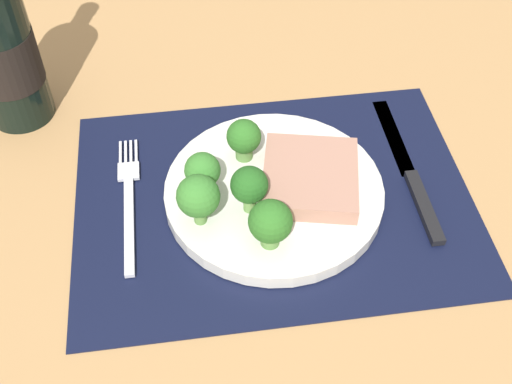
% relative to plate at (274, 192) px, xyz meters
% --- Properties ---
extents(ground_plane, '(1.40, 1.10, 0.03)m').
position_rel_plate_xyz_m(ground_plane, '(0.00, 0.00, -0.03)').
color(ground_plane, tan).
extents(placemat, '(0.43, 0.32, 0.00)m').
position_rel_plate_xyz_m(placemat, '(0.00, 0.00, -0.01)').
color(placemat, black).
rests_on(placemat, ground_plane).
extents(plate, '(0.24, 0.24, 0.02)m').
position_rel_plate_xyz_m(plate, '(0.00, 0.00, 0.00)').
color(plate, silver).
rests_on(plate, placemat).
extents(steak, '(0.12, 0.13, 0.02)m').
position_rel_plate_xyz_m(steak, '(0.04, 0.00, 0.02)').
color(steak, tan).
rests_on(steak, plate).
extents(broccoli_front_edge, '(0.04, 0.04, 0.06)m').
position_rel_plate_xyz_m(broccoli_front_edge, '(-0.03, -0.03, 0.04)').
color(broccoli_front_edge, '#6B994C').
rests_on(broccoli_front_edge, plate).
extents(broccoli_near_steak, '(0.04, 0.04, 0.05)m').
position_rel_plate_xyz_m(broccoli_near_steak, '(-0.07, 0.01, 0.04)').
color(broccoli_near_steak, '#5B8942').
rests_on(broccoli_near_steak, plate).
extents(broccoli_center, '(0.04, 0.04, 0.05)m').
position_rel_plate_xyz_m(broccoli_center, '(-0.03, 0.05, 0.04)').
color(broccoli_center, '#5B8942').
rests_on(broccoli_center, plate).
extents(broccoli_back_left, '(0.04, 0.04, 0.06)m').
position_rel_plate_xyz_m(broccoli_back_left, '(-0.08, -0.04, 0.05)').
color(broccoli_back_left, '#5B8942').
rests_on(broccoli_back_left, plate).
extents(broccoli_near_fork, '(0.04, 0.04, 0.06)m').
position_rel_plate_xyz_m(broccoli_near_fork, '(-0.02, -0.07, 0.04)').
color(broccoli_near_fork, '#5B8942').
rests_on(broccoli_near_fork, plate).
extents(fork, '(0.02, 0.19, 0.01)m').
position_rel_plate_xyz_m(fork, '(-0.16, 0.01, -0.01)').
color(fork, silver).
rests_on(fork, placemat).
extents(knife, '(0.02, 0.23, 0.01)m').
position_rel_plate_xyz_m(knife, '(0.16, 0.01, -0.00)').
color(knife, black).
rests_on(knife, placemat).
extents(wine_bottle, '(0.08, 0.08, 0.28)m').
position_rel_plate_xyz_m(wine_bottle, '(-0.29, 0.18, 0.09)').
color(wine_bottle, black).
rests_on(wine_bottle, ground_plane).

